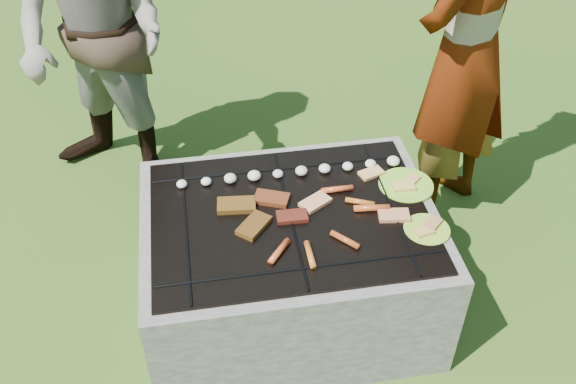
% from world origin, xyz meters
% --- Properties ---
extents(lawn, '(60.00, 60.00, 0.00)m').
position_xyz_m(lawn, '(0.00, 0.00, 0.00)').
color(lawn, '#264411').
rests_on(lawn, ground).
extents(fire_pit, '(1.30, 1.00, 0.62)m').
position_xyz_m(fire_pit, '(0.00, 0.00, 0.28)').
color(fire_pit, '#A09A8E').
rests_on(fire_pit, ground).
extents(mushrooms, '(1.05, 0.06, 0.04)m').
position_xyz_m(mushrooms, '(0.07, 0.27, 0.63)').
color(mushrooms, white).
rests_on(mushrooms, fire_pit).
extents(pork_slabs, '(0.39, 0.32, 0.02)m').
position_xyz_m(pork_slabs, '(-0.13, 0.04, 0.62)').
color(pork_slabs, '#9C631C').
rests_on(pork_slabs, fire_pit).
extents(sausages, '(0.58, 0.47, 0.03)m').
position_xyz_m(sausages, '(0.18, -0.09, 0.63)').
color(sausages, '#E74626').
rests_on(sausages, fire_pit).
extents(bread_on_grate, '(0.47, 0.40, 0.02)m').
position_xyz_m(bread_on_grate, '(0.31, 0.04, 0.62)').
color(bread_on_grate, '#F8C87F').
rests_on(bread_on_grate, fire_pit).
extents(plate_far, '(0.30, 0.30, 0.03)m').
position_xyz_m(plate_far, '(0.56, 0.11, 0.61)').
color(plate_far, '#C2D733').
rests_on(plate_far, fire_pit).
extents(plate_near, '(0.22, 0.22, 0.03)m').
position_xyz_m(plate_near, '(0.56, -0.18, 0.61)').
color(plate_near, yellow).
rests_on(plate_near, fire_pit).
extents(cook, '(0.85, 0.80, 1.96)m').
position_xyz_m(cook, '(0.98, 0.61, 0.98)').
color(cook, '#A19586').
rests_on(cook, ground).
extents(bystander, '(1.17, 1.14, 1.89)m').
position_xyz_m(bystander, '(-0.84, 1.15, 0.95)').
color(bystander, gray).
rests_on(bystander, ground).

